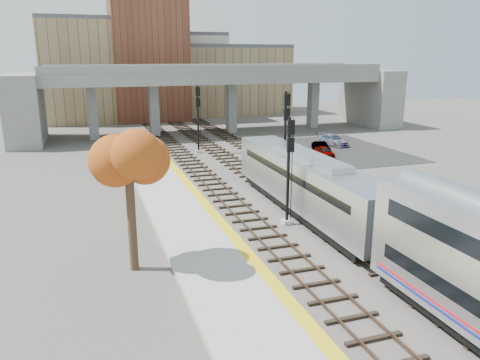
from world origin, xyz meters
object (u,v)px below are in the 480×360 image
object	(u,v)px
car_a	(324,152)
car_c	(333,140)
tree	(128,163)
car_b	(321,147)
locomotive	(306,182)
signal_mast_mid	(285,137)
signal_mast_far	(198,119)
signal_mast_near	(289,173)

from	to	relation	value
car_a	car_c	xyz separation A→B (m)	(4.20, 5.69, 0.10)
tree	car_c	distance (m)	38.44
car_a	car_b	size ratio (longest dim) A/B	0.94
locomotive	tree	distance (m)	13.75
tree	car_b	distance (m)	33.82
locomotive	car_a	distance (m)	19.35
car_c	signal_mast_mid	bearing A→B (deg)	-145.43
car_c	signal_mast_far	bearing A→B (deg)	163.84
locomotive	car_c	xyz separation A→B (m)	(14.50, 21.98, -1.58)
car_a	signal_mast_far	bearing A→B (deg)	156.27
signal_mast_far	signal_mast_near	bearing A→B (deg)	-90.00
signal_mast_near	tree	distance (m)	11.02
signal_mast_mid	car_c	size ratio (longest dim) A/B	1.73
locomotive	car_b	xyz separation A→B (m)	(11.16, 18.70, -1.66)
locomotive	signal_mast_near	bearing A→B (deg)	-142.83
signal_mast_mid	tree	distance (m)	19.62
locomotive	signal_mast_mid	xyz separation A→B (m)	(2.00, 8.20, 1.74)
car_c	car_a	bearing A→B (deg)	-139.68
car_a	car_b	bearing A→B (deg)	74.40
car_b	car_c	xyz separation A→B (m)	(3.34, 3.28, 0.08)
tree	car_b	world-z (taller)	tree
signal_mast_near	signal_mast_mid	bearing A→B (deg)	67.28
car_a	car_b	world-z (taller)	car_b
signal_mast_near	car_c	bearing A→B (deg)	54.84
signal_mast_mid	tree	bearing A→B (deg)	-137.03
signal_mast_far	car_a	distance (m)	14.38
signal_mast_mid	car_c	bearing A→B (deg)	47.78
signal_mast_far	car_c	bearing A→B (deg)	-2.96
signal_mast_near	car_c	world-z (taller)	signal_mast_near
car_a	car_c	bearing A→B (deg)	57.62
car_a	signal_mast_near	bearing A→B (deg)	-120.64
signal_mast_mid	signal_mast_far	bearing A→B (deg)	105.65
locomotive	signal_mast_near	xyz separation A→B (m)	(-2.10, -1.59, 1.21)
signal_mast_mid	car_a	bearing A→B (deg)	44.27
signal_mast_mid	signal_mast_near	bearing A→B (deg)	-112.72
locomotive	car_b	size ratio (longest dim) A/B	5.44
signal_mast_mid	tree	size ratio (longest dim) A/B	1.03
locomotive	car_c	bearing A→B (deg)	56.58
tree	car_a	size ratio (longest dim) A/B	2.31
signal_mast_far	tree	size ratio (longest dim) A/B	0.99
signal_mast_mid	car_c	xyz separation A→B (m)	(12.50, 13.77, -3.32)
locomotive	tree	size ratio (longest dim) A/B	2.51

